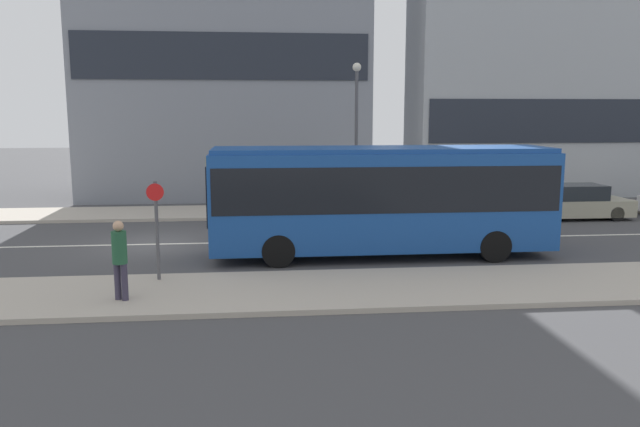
% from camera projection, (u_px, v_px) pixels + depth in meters
% --- Properties ---
extents(ground_plane, '(120.00, 120.00, 0.00)m').
position_uv_depth(ground_plane, '(158.00, 244.00, 21.12)').
color(ground_plane, '#444447').
extents(sidewalk_near, '(44.00, 3.50, 0.13)m').
position_uv_depth(sidewalk_near, '(117.00, 296.00, 14.97)').
color(sidewalk_near, '#B2A899').
rests_on(sidewalk_near, ground_plane).
extents(sidewalk_far, '(44.00, 3.50, 0.13)m').
position_uv_depth(sidewalk_far, '(180.00, 213.00, 27.25)').
color(sidewalk_far, '#B2A899').
rests_on(sidewalk_far, ground_plane).
extents(lane_centerline, '(41.80, 0.16, 0.01)m').
position_uv_depth(lane_centerline, '(158.00, 244.00, 21.12)').
color(lane_centerline, silver).
rests_on(lane_centerline, ground_plane).
extents(apartment_block_right_tower, '(15.04, 4.18, 14.45)m').
position_uv_depth(apartment_block_right_tower, '(553.00, 59.00, 33.18)').
color(apartment_block_right_tower, '#9EA3A8').
rests_on(apartment_block_right_tower, ground_plane).
extents(city_bus, '(10.43, 2.60, 3.37)m').
position_uv_depth(city_bus, '(381.00, 194.00, 19.13)').
color(city_bus, '#194793').
rests_on(city_bus, ground_plane).
extents(parked_car_0, '(4.30, 1.68, 1.27)m').
position_uv_depth(parked_car_0, '(459.00, 206.00, 25.69)').
color(parked_car_0, '#4C5156').
rests_on(parked_car_0, ground_plane).
extents(parked_car_1, '(4.46, 1.76, 1.44)m').
position_uv_depth(parked_car_1, '(574.00, 203.00, 26.11)').
color(parked_car_1, '#A39E84').
rests_on(parked_car_1, ground_plane).
extents(pedestrian_near_stop, '(0.34, 0.34, 1.86)m').
position_uv_depth(pedestrian_near_stop, '(120.00, 255.00, 14.26)').
color(pedestrian_near_stop, '#383347').
rests_on(pedestrian_near_stop, sidewalk_near).
extents(bus_stop_sign, '(0.44, 0.12, 2.56)m').
position_uv_depth(bus_stop_sign, '(157.00, 223.00, 15.94)').
color(bus_stop_sign, '#4C4C51').
rests_on(bus_stop_sign, sidewalk_near).
extents(street_lamp, '(0.36, 0.36, 6.31)m').
position_uv_depth(street_lamp, '(356.00, 122.00, 26.11)').
color(street_lamp, '#4C4C51').
rests_on(street_lamp, sidewalk_far).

